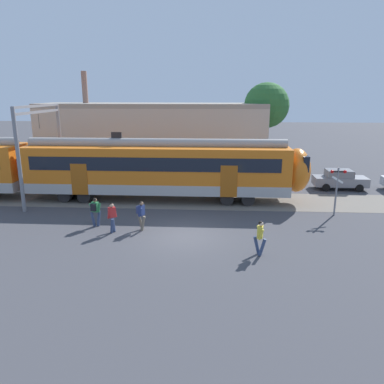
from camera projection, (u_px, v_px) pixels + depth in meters
ground_plane at (185, 236)px, 19.69m from camera, size 160.00×160.00×0.00m
track_bed at (7, 197)px, 27.10m from camera, size 80.00×4.40×0.01m
commuter_train at (37, 167)px, 26.36m from camera, size 38.05×3.07×4.73m
pedestrian_green at (95, 210)px, 20.91m from camera, size 0.62×0.60×1.67m
pedestrian_red at (112, 215)px, 20.00m from camera, size 0.48×0.71×1.67m
pedestrian_navy at (141, 213)px, 20.34m from camera, size 0.58×0.65×1.67m
pedestrian_yellow at (260, 235)px, 17.19m from camera, size 0.61×0.61×1.67m
parked_car_grey at (340, 179)px, 29.13m from camera, size 4.03×1.82×1.54m
catenary_gantry at (41, 138)px, 25.81m from camera, size 0.24×6.64×6.53m
crossing_signal at (337, 184)px, 22.56m from camera, size 0.96×0.21×3.00m
background_building at (153, 139)px, 34.61m from camera, size 20.44×5.00×9.20m
street_tree_right at (266, 106)px, 33.36m from camera, size 4.00×4.00×8.23m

